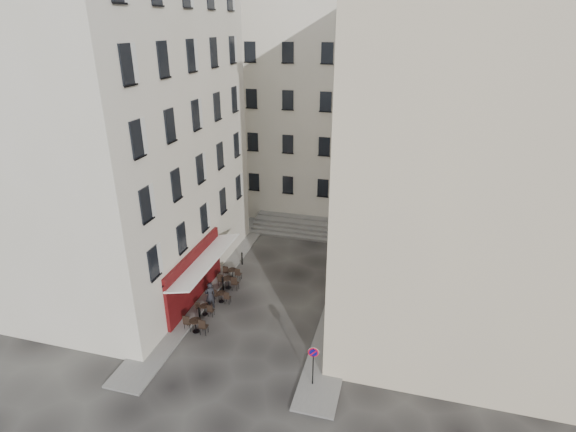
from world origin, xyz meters
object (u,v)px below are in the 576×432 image
(bistro_table_a, at_px, (196,324))
(pedestrian, at_px, (210,296))
(bistro_table_b, at_px, (205,309))
(no_parking_sign, at_px, (313,359))

(bistro_table_a, distance_m, pedestrian, 2.40)
(bistro_table_b, bearing_deg, bistro_table_a, -82.75)
(bistro_table_a, height_order, bistro_table_b, bistro_table_a)
(bistro_table_a, height_order, pedestrian, pedestrian)
(no_parking_sign, relative_size, pedestrian, 1.28)
(no_parking_sign, height_order, pedestrian, no_parking_sign)
(no_parking_sign, relative_size, bistro_table_b, 1.96)
(bistro_table_b, xyz_separation_m, pedestrian, (0.03, 0.73, 0.47))
(no_parking_sign, distance_m, bistro_table_b, 8.45)
(pedestrian, bearing_deg, bistro_table_b, 43.16)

